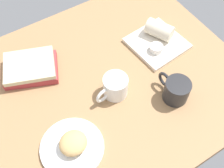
{
  "coord_description": "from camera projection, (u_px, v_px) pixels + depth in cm",
  "views": [
    {
      "loc": [
        31.23,
        55.42,
        97.76
      ],
      "look_at": [
        -1.07,
        4.16,
        7.0
      ],
      "focal_mm": 46.05,
      "sensor_mm": 36.0,
      "label": 1
    }
  ],
  "objects": [
    {
      "name": "second_mug",
      "position": [
        115.0,
        87.0,
        1.07
      ],
      "size": [
        13.97,
        9.36,
        8.69
      ],
      "color": "white",
      "rests_on": "dining_table"
    },
    {
      "name": "dining_table",
      "position": [
        104.0,
        85.0,
        1.15
      ],
      "size": [
        110.0,
        90.0,
        4.0
      ],
      "primitive_type": "cube",
      "color": "#9E754C",
      "rests_on": "ground"
    },
    {
      "name": "round_plate",
      "position": [
        72.0,
        147.0,
        0.97
      ],
      "size": [
        21.82,
        21.82,
        1.4
      ],
      "primitive_type": "cylinder",
      "color": "white",
      "rests_on": "dining_table"
    },
    {
      "name": "breakfast_wrap",
      "position": [
        159.0,
        30.0,
        1.22
      ],
      "size": [
        11.27,
        13.29,
        6.92
      ],
      "primitive_type": "cylinder",
      "rotation": [
        1.57,
        0.0,
        0.46
      ],
      "color": "beige",
      "rests_on": "square_plate"
    },
    {
      "name": "square_plate",
      "position": [
        157.0,
        43.0,
        1.24
      ],
      "size": [
        23.3,
        23.3,
        1.6
      ],
      "primitive_type": "cube",
      "rotation": [
        0.0,
        0.0,
        0.09
      ],
      "color": "silver",
      "rests_on": "dining_table"
    },
    {
      "name": "coffee_mug",
      "position": [
        176.0,
        90.0,
        1.06
      ],
      "size": [
        9.53,
        14.28,
        8.89
      ],
      "color": "#262628",
      "rests_on": "dining_table"
    },
    {
      "name": "book_stack",
      "position": [
        30.0,
        68.0,
        1.14
      ],
      "size": [
        25.07,
        22.19,
        5.15
      ],
      "color": "#A53338",
      "rests_on": "dining_table"
    },
    {
      "name": "scone_pastry",
      "position": [
        73.0,
        143.0,
        0.95
      ],
      "size": [
        11.3,
        10.87,
        5.13
      ],
      "primitive_type": "ellipsoid",
      "rotation": [
        0.0,
        0.0,
        0.21
      ],
      "color": "tan",
      "rests_on": "round_plate"
    },
    {
      "name": "sauce_cup",
      "position": [
        156.0,
        48.0,
        1.19
      ],
      "size": [
        5.48,
        5.48,
        2.67
      ],
      "color": "silver",
      "rests_on": "square_plate"
    }
  ]
}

